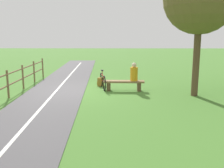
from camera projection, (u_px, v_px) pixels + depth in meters
ground_plane at (79, 90)px, 11.22m from camera, size 80.00×80.00×0.00m
paved_path at (32, 119)px, 7.30m from camera, size 4.22×36.08×0.02m
path_centre_line at (32, 119)px, 7.30m from camera, size 1.60×31.97×0.00m
bench at (124, 84)px, 11.11m from camera, size 1.82×0.42×0.45m
person_seated at (134, 73)px, 11.00m from camera, size 0.33×0.33×0.80m
bicycle at (103, 81)px, 11.51m from camera, size 0.36×1.62×0.86m
backpack at (101, 82)px, 12.21m from camera, size 0.33×0.38×0.41m
fence_roadside at (16, 78)px, 10.58m from camera, size 0.33×8.83×1.11m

